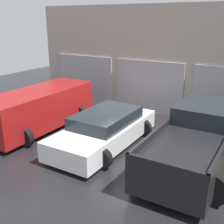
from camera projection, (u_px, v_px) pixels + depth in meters
name	position (u px, v px, depth m)	size (l,w,h in m)	color
ground_plane	(121.00, 133.00, 11.03)	(28.00, 28.00, 0.00)	black
shophouse_building	(156.00, 62.00, 12.95)	(12.83, 0.68, 4.93)	#9E9389
pickup_truck	(196.00, 140.00, 8.46)	(2.55, 5.00, 1.68)	black
sedan_white	(105.00, 130.00, 9.87)	(2.27, 4.66, 1.21)	white
sedan_side	(39.00, 108.00, 11.29)	(2.26, 4.95, 1.61)	maroon
parking_stripe_far_left	(15.00, 121.00, 12.32)	(0.12, 2.20, 0.01)	gold
parking_stripe_left	(71.00, 136.00, 10.80)	(0.12, 2.20, 0.01)	gold
parking_stripe_centre	(145.00, 155.00, 9.27)	(0.12, 2.20, 0.01)	gold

